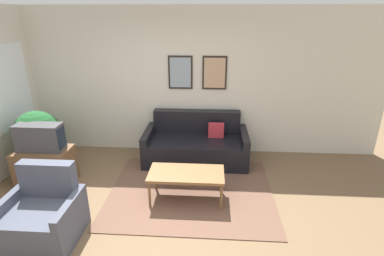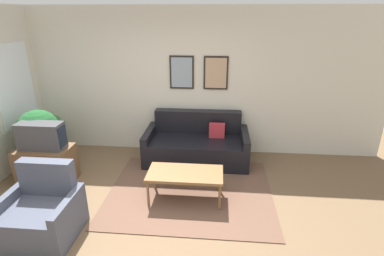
% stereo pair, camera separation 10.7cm
% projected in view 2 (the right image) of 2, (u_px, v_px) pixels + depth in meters
% --- Properties ---
extents(ground_plane, '(16.00, 16.00, 0.00)m').
position_uv_depth(ground_plane, '(139.00, 229.00, 3.81)').
color(ground_plane, brown).
extents(area_rug, '(2.46, 2.04, 0.01)m').
position_uv_depth(area_rug, '(190.00, 191.00, 4.61)').
color(area_rug, brown).
rests_on(area_rug, ground_plane).
extents(wall_back, '(8.00, 0.09, 2.70)m').
position_uv_depth(wall_back, '(168.00, 82.00, 5.58)').
color(wall_back, beige).
rests_on(wall_back, ground_plane).
extents(couch, '(1.85, 0.90, 0.87)m').
position_uv_depth(couch, '(197.00, 145.00, 5.48)').
color(couch, black).
rests_on(couch, ground_plane).
extents(coffee_table, '(1.08, 0.54, 0.44)m').
position_uv_depth(coffee_table, '(185.00, 175.00, 4.28)').
color(coffee_table, brown).
rests_on(coffee_table, ground_plane).
extents(tv_stand, '(0.82, 0.51, 0.60)m').
position_uv_depth(tv_stand, '(47.00, 165.00, 4.77)').
color(tv_stand, brown).
rests_on(tv_stand, ground_plane).
extents(tv, '(0.69, 0.28, 0.42)m').
position_uv_depth(tv, '(41.00, 136.00, 4.58)').
color(tv, '#424247').
rests_on(tv, tv_stand).
extents(armchair, '(0.86, 0.76, 0.88)m').
position_uv_depth(armchair, '(41.00, 214.00, 3.63)').
color(armchair, '#474C5B').
rests_on(armchair, ground_plane).
extents(potted_plant_tall, '(0.72, 0.72, 1.10)m').
position_uv_depth(potted_plant_tall, '(39.00, 132.00, 4.93)').
color(potted_plant_tall, '#383D42').
rests_on(potted_plant_tall, ground_plane).
extents(potted_plant_by_window, '(0.56, 0.56, 0.85)m').
position_uv_depth(potted_plant_by_window, '(48.00, 130.00, 5.53)').
color(potted_plant_by_window, slate).
rests_on(potted_plant_by_window, ground_plane).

